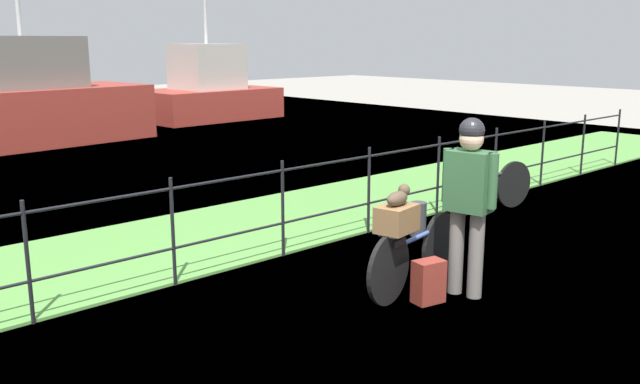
% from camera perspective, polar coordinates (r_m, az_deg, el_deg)
% --- Properties ---
extents(ground_plane, '(60.00, 60.00, 0.00)m').
position_cam_1_polar(ground_plane, '(5.72, 6.62, -11.93)').
color(ground_plane, gray).
extents(grass_strip, '(27.00, 2.40, 0.03)m').
position_cam_1_polar(grass_strip, '(8.28, -12.14, -4.22)').
color(grass_strip, '#569342').
rests_on(grass_strip, ground).
extents(iron_fence, '(18.04, 0.04, 1.08)m').
position_cam_1_polar(iron_fence, '(7.14, -7.40, -1.69)').
color(iron_fence, black).
rests_on(iron_fence, ground).
extents(bicycle_main, '(1.63, 0.34, 0.66)m').
position_cam_1_polar(bicycle_main, '(6.65, 7.89, -5.19)').
color(bicycle_main, black).
rests_on(bicycle_main, ground).
extents(wooden_crate, '(0.43, 0.34, 0.24)m').
position_cam_1_polar(wooden_crate, '(6.23, 6.40, -2.21)').
color(wooden_crate, brown).
rests_on(wooden_crate, bicycle_main).
extents(terrier_dog, '(0.32, 0.19, 0.18)m').
position_cam_1_polar(terrier_dog, '(6.21, 6.56, -0.40)').
color(terrier_dog, '#4C3D2D').
rests_on(terrier_dog, wooden_crate).
extents(cyclist_person, '(0.33, 0.53, 1.68)m').
position_cam_1_polar(cyclist_person, '(6.43, 12.29, 0.04)').
color(cyclist_person, slate).
rests_on(cyclist_person, ground).
extents(backpack_on_paving, '(0.31, 0.23, 0.40)m').
position_cam_1_polar(backpack_on_paving, '(6.40, 9.02, -7.36)').
color(backpack_on_paving, maroon).
rests_on(backpack_on_paving, ground).
extents(mooring_bollard, '(0.20, 0.20, 0.42)m').
position_cam_1_polar(mooring_bollard, '(8.52, 8.17, -2.23)').
color(mooring_bollard, '#38383D').
rests_on(mooring_bollard, ground).
extents(bicycle_parked, '(1.67, 0.34, 0.67)m').
position_cam_1_polar(bicycle_parked, '(9.84, 13.77, 0.39)').
color(bicycle_parked, black).
rests_on(bicycle_parked, ground).
extents(moored_boat_near, '(4.15, 2.51, 3.85)m').
position_cam_1_polar(moored_boat_near, '(21.27, -9.31, 8.19)').
color(moored_boat_near, '#9E3328').
rests_on(moored_boat_near, ground).
extents(moored_boat_mid, '(5.59, 2.89, 4.05)m').
position_cam_1_polar(moored_boat_mid, '(17.18, -23.22, 6.70)').
color(moored_boat_mid, '#9E3328').
rests_on(moored_boat_mid, ground).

